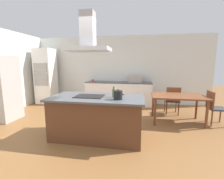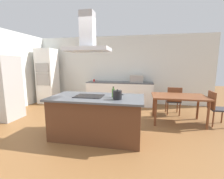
% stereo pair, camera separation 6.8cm
% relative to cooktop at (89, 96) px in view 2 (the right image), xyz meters
% --- Properties ---
extents(ground, '(16.00, 16.00, 0.00)m').
position_rel_cooktop_xyz_m(ground, '(0.17, 1.50, -0.91)').
color(ground, brown).
extents(wall_back, '(7.20, 0.10, 2.70)m').
position_rel_cooktop_xyz_m(wall_back, '(0.17, 3.25, 0.44)').
color(wall_back, silver).
rests_on(wall_back, ground).
extents(wall_left, '(0.10, 8.80, 2.70)m').
position_rel_cooktop_xyz_m(wall_left, '(-3.28, 1.00, 0.44)').
color(wall_left, silver).
rests_on(wall_left, ground).
extents(kitchen_island, '(1.99, 1.03, 0.90)m').
position_rel_cooktop_xyz_m(kitchen_island, '(0.17, 0.00, -0.45)').
color(kitchen_island, '#59331E').
rests_on(kitchen_island, ground).
extents(cooktop, '(0.60, 0.44, 0.01)m').
position_rel_cooktop_xyz_m(cooktop, '(0.00, 0.00, 0.00)').
color(cooktop, black).
rests_on(cooktop, kitchen_island).
extents(tea_kettle, '(0.23, 0.18, 0.20)m').
position_rel_cooktop_xyz_m(tea_kettle, '(0.65, -0.17, 0.08)').
color(tea_kettle, black).
rests_on(tea_kettle, kitchen_island).
extents(olive_oil_bottle, '(0.06, 0.06, 0.23)m').
position_rel_cooktop_xyz_m(olive_oil_bottle, '(0.53, 0.02, 0.09)').
color(olive_oil_bottle, '#47722D').
rests_on(olive_oil_bottle, kitchen_island).
extents(back_counter, '(2.58, 0.62, 0.90)m').
position_rel_cooktop_xyz_m(back_counter, '(0.24, 2.88, -0.46)').
color(back_counter, white).
rests_on(back_counter, ground).
extents(countertop_microwave, '(0.50, 0.38, 0.28)m').
position_rel_cooktop_xyz_m(countertop_microwave, '(0.90, 2.88, 0.13)').
color(countertop_microwave, '#9E9993').
rests_on(countertop_microwave, back_counter).
extents(coffee_mug_red, '(0.08, 0.08, 0.09)m').
position_rel_cooktop_xyz_m(coffee_mug_red, '(-0.80, 2.84, 0.04)').
color(coffee_mug_red, red).
rests_on(coffee_mug_red, back_counter).
extents(wall_oven_stack, '(0.70, 0.66, 2.20)m').
position_rel_cooktop_xyz_m(wall_oven_stack, '(-2.73, 2.65, 0.20)').
color(wall_oven_stack, white).
rests_on(wall_oven_stack, ground).
extents(refrigerator, '(0.80, 0.73, 1.82)m').
position_rel_cooktop_xyz_m(refrigerator, '(-2.81, 0.57, 0.00)').
color(refrigerator, '#9E9993').
rests_on(refrigerator, ground).
extents(dining_table, '(1.40, 0.90, 0.75)m').
position_rel_cooktop_xyz_m(dining_table, '(2.10, 1.25, -0.24)').
color(dining_table, brown).
rests_on(dining_table, ground).
extents(chair_at_right_end, '(0.42, 0.42, 0.89)m').
position_rel_cooktop_xyz_m(chair_at_right_end, '(3.01, 1.25, -0.40)').
color(chair_at_right_end, '#333338').
rests_on(chair_at_right_end, ground).
extents(chair_facing_back_wall, '(0.42, 0.42, 0.89)m').
position_rel_cooktop_xyz_m(chair_facing_back_wall, '(2.10, 1.91, -0.40)').
color(chair_facing_back_wall, '#333338').
rests_on(chair_facing_back_wall, ground).
extents(range_hood, '(0.90, 0.55, 0.78)m').
position_rel_cooktop_xyz_m(range_hood, '(-0.00, 0.00, 1.20)').
color(range_hood, '#ADADB2').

